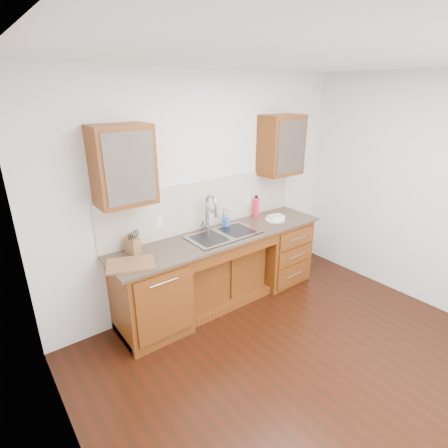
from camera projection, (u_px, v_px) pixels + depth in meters
ground at (312, 373)px, 3.35m from camera, size 4.00×3.50×0.10m
ceiling at (350, 48)px, 2.34m from camera, size 4.00×3.50×0.10m
wall_back at (204, 191)px, 4.18m from camera, size 4.00×0.10×2.70m
wall_left at (62, 341)px, 1.69m from camera, size 0.10×3.50×2.70m
wall_right at (440, 196)px, 4.00m from camera, size 0.10×3.50×2.70m
base_cabinet_left at (151, 296)px, 3.71m from camera, size 0.70×0.62×0.88m
base_cabinet_center at (218, 273)px, 4.34m from camera, size 1.20×0.44×0.70m
base_cabinet_right at (277, 250)px, 4.78m from camera, size 0.70×0.62×0.88m
countertop at (223, 236)px, 4.07m from camera, size 2.70×0.65×0.03m
backsplash at (207, 204)px, 4.19m from camera, size 2.70×0.02×0.59m
sink at (223, 242)px, 4.08m from camera, size 0.84×0.46×0.19m
faucet at (207, 215)px, 4.11m from camera, size 0.04×0.04×0.40m
filter_tap at (223, 217)px, 4.29m from camera, size 0.02×0.02×0.24m
upper_cabinet_left at (123, 166)px, 3.25m from camera, size 0.55×0.34×0.75m
upper_cabinet_right at (281, 145)px, 4.44m from camera, size 0.55×0.34×0.75m
outlet_left at (159, 222)px, 3.84m from camera, size 0.08×0.01×0.12m
outlet_right at (248, 201)px, 4.58m from camera, size 0.08×0.01×0.12m
soap_bottle at (226, 221)px, 4.27m from camera, size 0.08×0.08×0.16m
water_bottle at (256, 208)px, 4.57m from camera, size 0.09×0.09×0.27m
plate at (275, 219)px, 4.52m from camera, size 0.34×0.34×0.01m
dish_towel at (276, 217)px, 4.55m from camera, size 0.21×0.17×0.03m
knife_block at (133, 245)px, 3.57m from camera, size 0.13×0.17×0.17m
cutting_board at (131, 264)px, 3.35m from camera, size 0.54×0.46×0.02m
cup_left_a at (116, 172)px, 3.23m from camera, size 0.15×0.15×0.09m
cup_left_b at (134, 170)px, 3.34m from camera, size 0.10×0.10×0.09m
cup_right_a at (276, 150)px, 4.41m from camera, size 0.12×0.12×0.09m
cup_right_b at (287, 148)px, 4.52m from camera, size 0.14×0.14×0.10m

